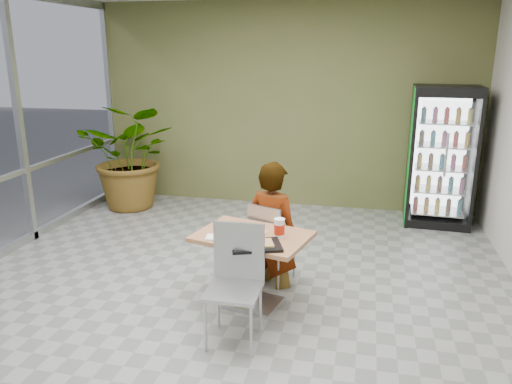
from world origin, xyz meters
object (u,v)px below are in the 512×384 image
Objects in this scene: beverage_fridge at (442,157)px; chair_near at (236,273)px; chair_far at (269,238)px; potted_plant at (133,156)px; soda_cup at (279,228)px; cafeteria_tray at (256,246)px; dining_table at (252,255)px; seated_woman at (273,237)px.

chair_near is at bearing -117.55° from beverage_fridge.
potted_plant is (-2.64, 2.22, 0.31)m from chair_far.
soda_cup is 3.96m from potted_plant.
cafeteria_tray is at bearing 65.98° from chair_near.
beverage_fridge is at bearing 58.88° from soda_cup.
dining_table is 2.68× the size of cafeteria_tray.
soda_cup is at bearing 127.92° from seated_woman.
dining_table is at bearing 87.97° from chair_near.
chair_far is (0.06, 0.51, -0.01)m from dining_table.
potted_plant is at bearing 133.42° from dining_table.
chair_near is at bearing -113.09° from cafeteria_tray.
dining_table is 1.17× the size of chair_near.
potted_plant reaches higher than chair_near.
potted_plant reaches higher than seated_woman.
potted_plant is at bearing 126.99° from chair_near.
seated_woman reaches higher than dining_table.
cafeteria_tray reaches higher than dining_table.
chair_far is 1.09m from chair_near.
chair_far is 0.45× the size of beverage_fridge.
potted_plant reaches higher than chair_far.
chair_near reaches higher than dining_table.
soda_cup is 0.09× the size of beverage_fridge.
seated_woman is at bearing 106.74° from soda_cup.
beverage_fridge is 1.18× the size of potted_plant.
dining_table is 3.66m from beverage_fridge.
seated_woman is at bearing -39.17° from potted_plant.
potted_plant is (-2.68, 2.18, 0.31)m from seated_woman.
chair_far reaches higher than dining_table.
chair_far is at bearing -40.02° from potted_plant.
beverage_fridge reaches higher than potted_plant.
cafeteria_tray is (0.10, -0.30, 0.23)m from dining_table.
cafeteria_tray is (-0.16, -0.29, -0.08)m from soda_cup.
potted_plant is (-2.58, 2.73, 0.30)m from dining_table.
chair_far is at bearing 111.18° from soda_cup.
chair_near is 5.58× the size of soda_cup.
chair_far is 0.54× the size of seated_woman.
soda_cup is at bearing -118.24° from beverage_fridge.
potted_plant is (-2.68, 3.03, 0.08)m from cafeteria_tray.
beverage_fridge is (2.02, 2.47, 0.47)m from chair_far.
seated_woman is (0.09, 0.55, -0.01)m from dining_table.
chair_near reaches higher than chair_far.
beverage_fridge reaches higher than cafeteria_tray.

